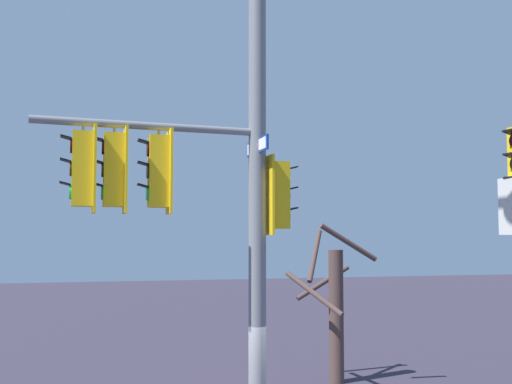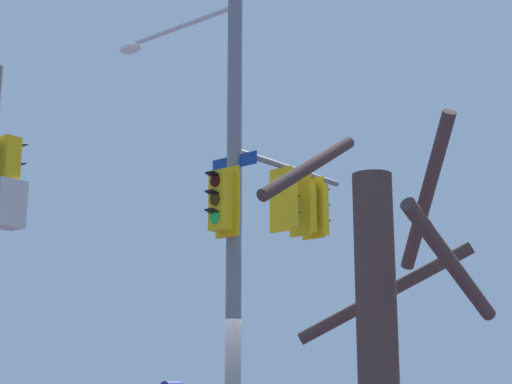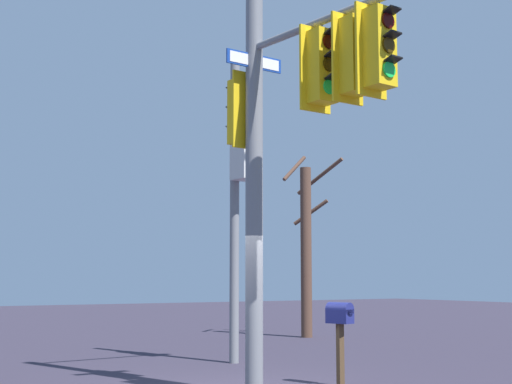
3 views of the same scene
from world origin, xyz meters
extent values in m
cylinder|color=slate|center=(0.19, 0.06, 4.46)|extent=(0.29, 0.29, 8.92)
cylinder|color=slate|center=(1.93, 0.27, 5.63)|extent=(3.49, 0.55, 0.12)
cube|color=yellow|center=(1.80, 0.26, 4.93)|extent=(0.32, 0.38, 1.10)
cube|color=yellow|center=(1.63, 0.25, 4.93)|extent=(0.07, 0.56, 1.30)
cylinder|color=#2F0403|center=(1.96, 0.26, 5.27)|extent=(0.04, 0.22, 0.22)
cube|color=black|center=(2.04, 0.27, 5.39)|extent=(0.17, 0.22, 0.06)
cylinder|color=#352504|center=(1.96, 0.26, 4.93)|extent=(0.04, 0.22, 0.22)
cube|color=black|center=(2.04, 0.27, 5.05)|extent=(0.17, 0.22, 0.06)
cylinder|color=#19D147|center=(1.96, 0.26, 4.59)|extent=(0.04, 0.22, 0.22)
cube|color=black|center=(2.04, 0.27, 4.71)|extent=(0.17, 0.22, 0.06)
cylinder|color=slate|center=(1.80, 0.26, 5.55)|extent=(0.04, 0.04, 0.15)
cube|color=yellow|center=(2.46, 0.34, 4.93)|extent=(0.32, 0.38, 1.10)
cube|color=yellow|center=(2.29, 0.33, 4.93)|extent=(0.07, 0.56, 1.30)
cylinder|color=#2F0403|center=(2.63, 0.35, 5.27)|extent=(0.04, 0.22, 0.22)
cube|color=black|center=(2.70, 0.35, 5.39)|extent=(0.17, 0.22, 0.06)
cylinder|color=#352504|center=(2.63, 0.35, 4.93)|extent=(0.04, 0.22, 0.22)
cube|color=black|center=(2.70, 0.35, 5.05)|extent=(0.17, 0.22, 0.06)
cylinder|color=#19D147|center=(2.63, 0.35, 4.59)|extent=(0.04, 0.22, 0.22)
cube|color=black|center=(2.70, 0.35, 4.71)|extent=(0.17, 0.22, 0.06)
cylinder|color=slate|center=(2.46, 0.34, 5.55)|extent=(0.04, 0.04, 0.15)
cube|color=yellow|center=(2.91, 0.39, 4.93)|extent=(0.33, 0.39, 1.10)
cube|color=yellow|center=(2.74, 0.38, 4.93)|extent=(0.09, 0.56, 1.30)
cylinder|color=#2F0403|center=(3.08, 0.41, 5.27)|extent=(0.05, 0.22, 0.22)
cube|color=black|center=(3.15, 0.41, 5.39)|extent=(0.18, 0.22, 0.06)
cylinder|color=#352504|center=(3.08, 0.41, 4.93)|extent=(0.05, 0.22, 0.22)
cube|color=black|center=(3.15, 0.41, 5.05)|extent=(0.18, 0.22, 0.06)
cylinder|color=#19D147|center=(3.08, 0.41, 4.59)|extent=(0.05, 0.22, 0.22)
cube|color=black|center=(3.15, 0.41, 4.71)|extent=(0.18, 0.22, 0.06)
cylinder|color=slate|center=(2.91, 0.39, 5.55)|extent=(0.04, 0.04, 0.15)
cube|color=yellow|center=(-0.17, 0.01, 4.60)|extent=(0.33, 0.38, 1.10)
cube|color=yellow|center=(0.00, 0.03, 4.60)|extent=(0.08, 0.56, 1.30)
cylinder|color=#2F0403|center=(-0.34, 0.00, 4.94)|extent=(0.05, 0.22, 0.22)
cube|color=black|center=(-0.41, 0.00, 5.06)|extent=(0.18, 0.22, 0.06)
cylinder|color=#352504|center=(-0.34, 0.00, 4.60)|extent=(0.05, 0.22, 0.22)
cube|color=black|center=(-0.41, 0.00, 4.72)|extent=(0.18, 0.22, 0.06)
cylinder|color=#19D147|center=(-0.34, 0.00, 4.26)|extent=(0.05, 0.22, 0.22)
cube|color=black|center=(-0.41, 0.00, 4.38)|extent=(0.18, 0.22, 0.06)
cube|color=navy|center=(0.19, 0.06, 5.40)|extent=(0.12, 1.10, 0.24)
cube|color=white|center=(0.21, 0.06, 5.40)|extent=(0.09, 1.00, 0.18)
cylinder|color=slate|center=(-3.69, 1.92, 3.37)|extent=(0.21, 0.21, 6.75)
cube|color=silver|center=(-3.32, 1.96, 4.37)|extent=(0.57, 0.48, 0.82)
cube|color=yellow|center=(-3.37, 1.95, 4.99)|extent=(0.35, 0.40, 1.10)
cylinder|color=#2F0403|center=(-3.21, 1.98, 5.33)|extent=(0.06, 0.22, 0.22)
cube|color=black|center=(-3.13, 1.99, 5.45)|extent=(0.19, 0.23, 0.06)
cylinder|color=#352504|center=(-3.21, 1.98, 4.99)|extent=(0.06, 0.22, 0.22)
cube|color=black|center=(-3.13, 1.99, 5.11)|extent=(0.19, 0.23, 0.06)
cylinder|color=#19D147|center=(-3.21, 1.98, 4.65)|extent=(0.06, 0.22, 0.22)
cube|color=black|center=(-3.13, 1.99, 4.77)|extent=(0.19, 0.23, 0.06)
cube|color=#4C3823|center=(0.19, 1.78, 0.53)|extent=(0.10, 0.10, 1.05)
cube|color=navy|center=(0.19, 1.78, 1.17)|extent=(0.49, 0.35, 0.24)
cylinder|color=navy|center=(0.19, 1.78, 1.29)|extent=(0.49, 0.35, 0.24)
cylinder|color=brown|center=(-8.46, 7.26, 2.67)|extent=(0.35, 0.35, 5.34)
cylinder|color=brown|center=(-8.76, 8.06, 5.15)|extent=(1.69, 0.75, 1.11)
cylinder|color=brown|center=(-8.80, 7.70, 3.95)|extent=(1.01, 0.81, 0.83)
cylinder|color=brown|center=(-8.93, 7.16, 5.37)|extent=(0.34, 1.05, 0.92)
camera|label=1|loc=(2.32, 9.43, 4.01)|focal=41.58mm
camera|label=2|loc=(-9.35, -10.31, 1.65)|focal=54.81mm
camera|label=3|loc=(10.13, -6.01, 1.81)|focal=50.70mm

